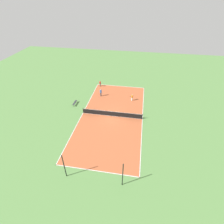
% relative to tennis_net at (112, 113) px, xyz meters
% --- Properties ---
extents(ground_plane, '(80.00, 80.00, 0.00)m').
position_rel_tennis_net_xyz_m(ground_plane, '(0.00, 0.00, -0.56)').
color(ground_plane, '#60934C').
extents(court_surface, '(11.19, 23.99, 0.02)m').
position_rel_tennis_net_xyz_m(court_surface, '(0.00, 0.00, -0.55)').
color(court_surface, '#C66038').
rests_on(court_surface, ground_plane).
extents(tennis_net, '(10.99, 0.10, 1.07)m').
position_rel_tennis_net_xyz_m(tennis_net, '(0.00, 0.00, 0.00)').
color(tennis_net, black).
rests_on(tennis_net, court_surface).
extents(bench, '(0.36, 1.89, 0.45)m').
position_rel_tennis_net_xyz_m(bench, '(8.04, -2.58, -0.17)').
color(bench, '#333338').
rests_on(bench, ground_plane).
extents(player_center_orange, '(0.86, 0.93, 1.45)m').
position_rel_tennis_net_xyz_m(player_center_orange, '(-3.18, -5.96, 0.28)').
color(player_center_orange, white).
rests_on(player_center_orange, court_surface).
extents(player_near_blue, '(0.45, 0.45, 1.70)m').
position_rel_tennis_net_xyz_m(player_near_blue, '(3.58, -6.65, 0.43)').
color(player_near_blue, '#4C4C51').
rests_on(player_near_blue, court_surface).
extents(player_coach_red, '(0.63, 0.99, 1.37)m').
position_rel_tennis_net_xyz_m(player_coach_red, '(4.76, -11.12, 0.23)').
color(player_coach_red, '#4C4C51').
rests_on(player_coach_red, court_surface).
extents(tennis_ball_near_net, '(0.07, 0.07, 0.07)m').
position_rel_tennis_net_xyz_m(tennis_ball_near_net, '(-1.16, 3.70, -0.51)').
color(tennis_ball_near_net, '#CCE033').
rests_on(tennis_ball_near_net, court_surface).
extents(tennis_ball_far_baseline, '(0.07, 0.07, 0.07)m').
position_rel_tennis_net_xyz_m(tennis_ball_far_baseline, '(-2.80, 2.13, -0.51)').
color(tennis_ball_far_baseline, '#CCE033').
rests_on(tennis_ball_far_baseline, court_surface).
extents(fence_post_back_left, '(0.12, 0.12, 3.86)m').
position_rel_tennis_net_xyz_m(fence_post_back_left, '(-3.52, 13.27, 1.37)').
color(fence_post_back_left, black).
rests_on(fence_post_back_left, ground_plane).
extents(fence_post_back_right, '(0.12, 0.12, 3.86)m').
position_rel_tennis_net_xyz_m(fence_post_back_right, '(3.52, 13.27, 1.37)').
color(fence_post_back_right, black).
rests_on(fence_post_back_right, ground_plane).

